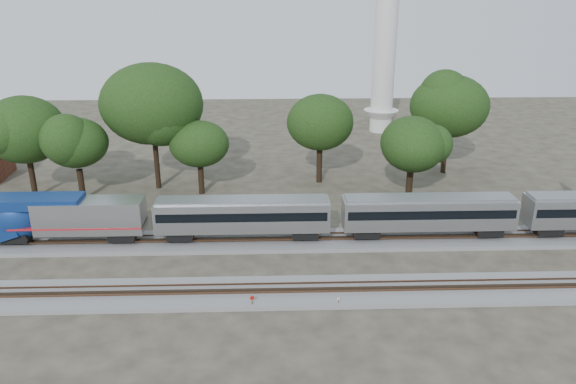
# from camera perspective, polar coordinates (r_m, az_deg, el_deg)

# --- Properties ---
(ground) EXTENTS (160.00, 160.00, 0.00)m
(ground) POSITION_cam_1_polar(r_m,az_deg,el_deg) (51.39, -6.30, -8.11)
(ground) COLOR #383328
(ground) RESTS_ON ground
(track_far) EXTENTS (160.00, 5.00, 0.73)m
(track_far) POSITION_cam_1_polar(r_m,az_deg,el_deg) (56.63, -5.88, -5.02)
(track_far) COLOR slate
(track_far) RESTS_ON ground
(track_near) EXTENTS (160.00, 5.00, 0.73)m
(track_near) POSITION_cam_1_polar(r_m,az_deg,el_deg) (47.83, -6.65, -10.19)
(track_near) COLOR slate
(track_near) RESTS_ON ground
(train) EXTENTS (107.26, 3.06, 4.51)m
(train) POSITION_cam_1_polar(r_m,az_deg,el_deg) (60.66, 22.61, -1.75)
(train) COLOR #A9ABB0
(train) RESTS_ON ground
(switch_stand_red) EXTENTS (0.36, 0.13, 1.15)m
(switch_stand_red) POSITION_cam_1_polar(r_m,az_deg,el_deg) (45.64, -3.67, -10.94)
(switch_stand_red) COLOR #512D19
(switch_stand_red) RESTS_ON ground
(switch_stand_white) EXTENTS (0.27, 0.14, 0.90)m
(switch_stand_white) POSITION_cam_1_polar(r_m,az_deg,el_deg) (45.97, 5.16, -10.97)
(switch_stand_white) COLOR #512D19
(switch_stand_white) RESTS_ON ground
(switch_lever) EXTENTS (0.54, 0.37, 0.30)m
(switch_lever) POSITION_cam_1_polar(r_m,az_deg,el_deg) (46.65, 0.70, -10.97)
(switch_lever) COLOR #512D19
(switch_lever) RESTS_ON ground
(tree_1) EXTENTS (8.56, 8.56, 12.06)m
(tree_1) POSITION_cam_1_polar(r_m,az_deg,el_deg) (72.55, -25.21, 5.74)
(tree_1) COLOR black
(tree_1) RESTS_ON ground
(tree_2) EXTENTS (7.19, 7.19, 10.13)m
(tree_2) POSITION_cam_1_polar(r_m,az_deg,el_deg) (69.77, -20.76, 4.69)
(tree_2) COLOR black
(tree_2) RESTS_ON ground
(tree_3) EXTENTS (10.93, 10.93, 15.41)m
(tree_3) POSITION_cam_1_polar(r_m,az_deg,el_deg) (70.39, -13.68, 8.68)
(tree_3) COLOR black
(tree_3) RESTS_ON ground
(tree_4) EXTENTS (6.43, 6.43, 9.07)m
(tree_4) POSITION_cam_1_polar(r_m,az_deg,el_deg) (68.41, -9.02, 4.83)
(tree_4) COLOR black
(tree_4) RESTS_ON ground
(tree_5) EXTENTS (8.08, 8.08, 11.40)m
(tree_5) POSITION_cam_1_polar(r_m,az_deg,el_deg) (71.37, 3.29, 7.07)
(tree_5) COLOR black
(tree_5) RESTS_ON ground
(tree_6) EXTENTS (7.02, 7.02, 9.89)m
(tree_6) POSITION_cam_1_polar(r_m,az_deg,el_deg) (66.96, 12.53, 4.77)
(tree_6) COLOR black
(tree_6) RESTS_ON ground
(tree_7) EXTENTS (9.33, 9.33, 13.15)m
(tree_7) POSITION_cam_1_polar(r_m,az_deg,el_deg) (77.81, 16.08, 8.36)
(tree_7) COLOR black
(tree_7) RESTS_ON ground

